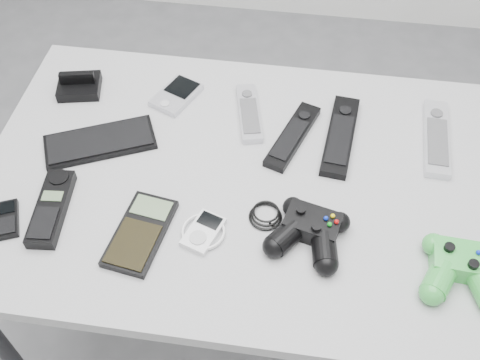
# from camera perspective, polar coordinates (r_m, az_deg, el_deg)

# --- Properties ---
(floor) EXTENTS (3.50, 3.50, 0.00)m
(floor) POSITION_cam_1_polar(r_m,az_deg,el_deg) (1.79, 3.07, -16.40)
(floor) COLOR slate
(floor) RESTS_ON ground
(desk) EXTENTS (1.13, 0.73, 0.76)m
(desk) POSITION_cam_1_polar(r_m,az_deg,el_deg) (1.21, 1.18, -1.68)
(desk) COLOR #9A9B9D
(desk) RESTS_ON floor
(pda_keyboard) EXTENTS (0.25, 0.19, 0.01)m
(pda_keyboard) POSITION_cam_1_polar(r_m,az_deg,el_deg) (1.25, -14.04, 3.80)
(pda_keyboard) COLOR black
(pda_keyboard) RESTS_ON desk
(dock_bracket) EXTENTS (0.11, 0.10, 0.05)m
(dock_bracket) POSITION_cam_1_polar(r_m,az_deg,el_deg) (1.38, -16.12, 9.55)
(dock_bracket) COLOR black
(dock_bracket) RESTS_ON desk
(pda) EXTENTS (0.12, 0.14, 0.02)m
(pda) POSITION_cam_1_polar(r_m,az_deg,el_deg) (1.33, -6.48, 8.61)
(pda) COLOR #BABAC2
(pda) RESTS_ON desk
(remote_silver_a) EXTENTS (0.08, 0.18, 0.02)m
(remote_silver_a) POSITION_cam_1_polar(r_m,az_deg,el_deg) (1.27, 0.93, 6.88)
(remote_silver_a) COLOR #BABAC2
(remote_silver_a) RESTS_ON desk
(remote_black_a) EXTENTS (0.11, 0.21, 0.02)m
(remote_black_a) POSITION_cam_1_polar(r_m,az_deg,el_deg) (1.23, 5.39, 4.52)
(remote_black_a) COLOR black
(remote_black_a) RESTS_ON desk
(remote_black_b) EXTENTS (0.08, 0.24, 0.02)m
(remote_black_b) POSITION_cam_1_polar(r_m,az_deg,el_deg) (1.24, 10.16, 4.51)
(remote_black_b) COLOR black
(remote_black_b) RESTS_ON desk
(remote_silver_b) EXTENTS (0.06, 0.22, 0.02)m
(remote_silver_b) POSITION_cam_1_polar(r_m,az_deg,el_deg) (1.29, 19.33, 4.12)
(remote_silver_b) COLOR silver
(remote_silver_b) RESTS_ON desk
(mobile_phone) EXTENTS (0.07, 0.10, 0.01)m
(mobile_phone) POSITION_cam_1_polar(r_m,az_deg,el_deg) (1.17, -22.53, -3.69)
(mobile_phone) COLOR black
(mobile_phone) RESTS_ON desk
(cordless_handset) EXTENTS (0.07, 0.18, 0.03)m
(cordless_handset) POSITION_cam_1_polar(r_m,az_deg,el_deg) (1.15, -18.63, -2.69)
(cordless_handset) COLOR black
(cordless_handset) RESTS_ON desk
(calculator) EXTENTS (0.11, 0.19, 0.02)m
(calculator) POSITION_cam_1_polar(r_m,az_deg,el_deg) (1.08, -10.10, -5.28)
(calculator) COLOR black
(calculator) RESTS_ON desk
(mp3_player) EXTENTS (0.11, 0.11, 0.02)m
(mp3_player) POSITION_cam_1_polar(r_m,az_deg,el_deg) (1.07, -3.75, -5.24)
(mp3_player) COLOR silver
(mp3_player) RESTS_ON desk
(controller_black) EXTENTS (0.27, 0.21, 0.05)m
(controller_black) POSITION_cam_1_polar(r_m,az_deg,el_deg) (1.06, 7.09, -5.03)
(controller_black) COLOR black
(controller_black) RESTS_ON desk
(controller_green) EXTENTS (0.16, 0.17, 0.05)m
(controller_green) POSITION_cam_1_polar(r_m,az_deg,el_deg) (1.08, 21.65, -8.24)
(controller_green) COLOR green
(controller_green) RESTS_ON desk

